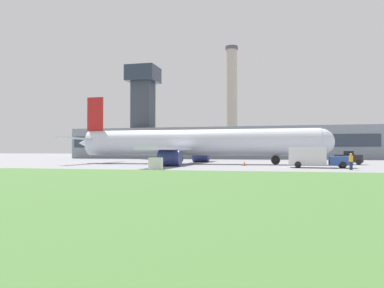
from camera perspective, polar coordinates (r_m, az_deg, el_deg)
name	(u,v)px	position (r m, az deg, el deg)	size (l,w,h in m)	color
ground_plane	(172,164)	(52.79, -3.12, -3.03)	(400.00, 400.00, 0.00)	gray
terminal_building	(209,139)	(89.94, 2.62, 0.73)	(70.76, 11.23, 23.07)	gray
smokestack_left	(232,101)	(116.52, 6.07, 6.53)	(3.87, 3.87, 34.15)	#B2A899
airplane	(194,143)	(52.26, 0.28, 0.12)	(36.52, 31.90, 9.84)	silver
pushback_tug	(349,158)	(53.98, 22.80, -2.04)	(3.84, 3.07, 1.81)	#232328
baggage_truck	(315,157)	(42.32, 18.17, -1.96)	(6.47, 2.95, 2.23)	#2D4C93
ground_crew_person	(351,161)	(38.50, 23.07, -2.46)	(0.47, 0.47, 1.59)	#23283D
traffic_cone_near_nose	(244,164)	(46.81, 7.96, -2.98)	(0.58, 0.58, 0.52)	black
utility_cabinet	(156,164)	(35.85, -5.57, -3.01)	(1.25, 0.66, 1.16)	silver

